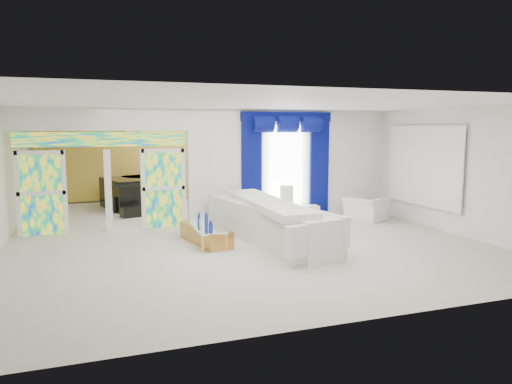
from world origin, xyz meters
name	(u,v)px	position (x,y,z in m)	size (l,w,h in m)	color
floor	(229,231)	(0.00, 0.00, 0.00)	(12.00, 12.00, 0.00)	#B7AF9E
dividing_wall	(293,165)	(2.15, 1.00, 1.50)	(5.70, 0.18, 3.00)	white
dividing_header	(102,119)	(-2.85, 1.00, 2.73)	(4.30, 0.18, 0.55)	white
stained_panel_left	(42,193)	(-4.28, 1.00, 1.00)	(0.95, 0.04, 2.00)	#994C3F
stained_panel_right	(164,188)	(-1.42, 1.00, 1.00)	(0.95, 0.04, 2.00)	#994C3F
stained_transom	(103,139)	(-2.85, 1.00, 2.25)	(4.00, 0.05, 0.35)	#994C3F
window_pane	(286,167)	(1.90, 0.90, 1.45)	(1.00, 0.02, 2.30)	white
blue_drape_left	(252,170)	(0.90, 0.87, 1.40)	(0.55, 0.10, 2.80)	#040C4C
blue_drape_right	(319,168)	(2.90, 0.87, 1.40)	(0.55, 0.10, 2.80)	#040C4C
blue_pelmet	(287,117)	(1.90, 0.87, 2.82)	(2.60, 0.12, 0.25)	#040C4C
wall_mirror	(423,166)	(4.94, -1.00, 1.55)	(0.04, 2.70, 1.90)	white
gold_curtains	(183,157)	(0.00, 5.90, 1.50)	(9.70, 0.12, 2.90)	#B98C2C
white_sofa	(268,223)	(0.52, -1.38, 0.41)	(0.92, 4.30, 0.82)	silver
coffee_table	(206,235)	(-0.83, -1.08, 0.18)	(0.55, 1.66, 0.37)	#B47F38
console_table	(296,213)	(2.11, 0.62, 0.20)	(1.22, 0.39, 0.41)	silver
table_lamp	(286,196)	(1.81, 0.62, 0.70)	(0.36, 0.36, 0.58)	white
armchair	(365,209)	(3.89, 0.03, 0.33)	(1.01, 0.89, 0.66)	silver
grand_piano	(131,193)	(-1.95, 4.33, 0.47)	(1.43, 1.88, 0.95)	black
piano_bench	(137,211)	(-1.95, 2.73, 0.15)	(0.89, 0.34, 0.30)	black
tv_console	(44,209)	(-4.37, 2.63, 0.36)	(0.50, 0.45, 0.72)	#A98354
chandelier	(119,123)	(-2.30, 3.40, 2.65)	(0.60, 0.60, 0.60)	gold
decanters	(205,222)	(-0.85, -1.08, 0.46)	(0.14, 1.22, 0.26)	navy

